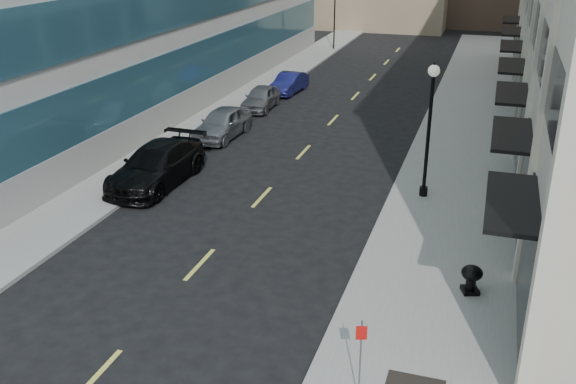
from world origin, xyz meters
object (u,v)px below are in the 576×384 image
Objects in this scene: urn_planter at (472,277)px; sign_post at (361,349)px; car_black_pickup at (157,165)px; car_blue_sedan at (289,83)px; car_grey_sedan at (261,98)px; lamppost at (430,119)px; car_silver_sedan at (222,123)px.

sign_post is at bearing -111.13° from urn_planter.
car_blue_sedan is (0.37, 17.42, -0.19)m from car_black_pickup.
car_grey_sedan is 0.75× the size of lamppost.
car_silver_sedan is at bearing 155.22° from lamppost.
lamppost reaches higher than car_silver_sedan.
car_grey_sedan reaches higher than car_blue_sedan.
car_silver_sedan reaches higher than car_blue_sedan.
sign_post reaches higher than car_silver_sedan.
sign_post is at bearing -64.81° from car_blue_sedan.
lamppost is at bearing -22.80° from car_silver_sedan.
lamppost is (10.77, -15.54, 2.70)m from car_blue_sedan.
sign_post is at bearing -56.24° from car_silver_sedan.
car_grey_sedan is 4.61× the size of urn_planter.
car_silver_sedan is at bearing 90.84° from car_black_pickup.
car_grey_sedan is at bearing 91.18° from car_black_pickup.
sign_post is at bearing -67.46° from car_grey_sedan.
sign_post is (10.83, -28.42, 0.90)m from car_blue_sedan.
car_black_pickup is 2.71× the size of sign_post.
lamppost reaches higher than car_black_pickup.
car_blue_sedan is 1.86× the size of sign_post.
car_black_pickup is at bearing -92.47° from car_grey_sedan.
lamppost is at bearing -50.93° from car_blue_sedan.
car_silver_sedan is 2.12× the size of sign_post.
sign_post is at bearing -89.77° from lamppost.
car_silver_sedan is 0.84× the size of lamppost.
car_blue_sedan is 0.99× the size of car_grey_sedan.
car_black_pickup is 14.42m from urn_planter.
car_black_pickup reaches higher than car_blue_sedan.
car_black_pickup is at bearing 158.36° from urn_planter.
car_silver_sedan is 12.50m from lamppost.
car_black_pickup is 11.58m from lamppost.
car_blue_sedan is at bearing 89.94° from car_black_pickup.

